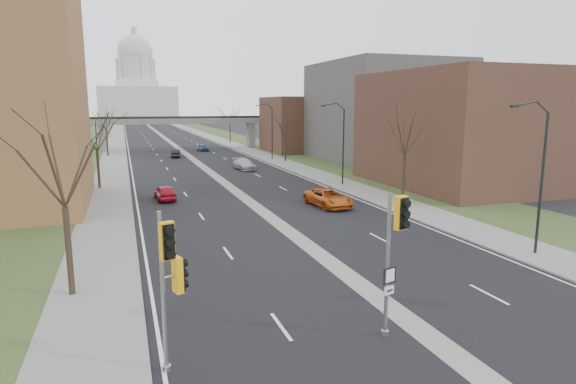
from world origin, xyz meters
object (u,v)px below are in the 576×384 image
car_left_near (165,192)px  car_right_far (203,148)px  car_left_far (175,153)px  signal_pole_left (170,269)px  signal_pole_median (395,240)px  car_right_mid (244,164)px  car_right_near (328,198)px

car_left_near → car_right_far: 47.88m
car_left_near → car_left_far: car_left_near is taller
signal_pole_left → car_left_far: 67.00m
car_left_near → car_right_far: size_ratio=1.09×
signal_pole_median → car_right_mid: bearing=66.0°
car_left_near → car_right_mid: (11.86, 18.16, 0.02)m
car_right_mid → signal_pole_left: bearing=-113.6°
signal_pole_left → signal_pole_median: bearing=-20.6°
signal_pole_left → car_right_far: (12.97, 76.33, -2.85)m
signal_pole_median → car_right_near: size_ratio=1.02×
car_left_near → car_right_near: bearing=147.1°
car_right_near → car_right_far: car_right_near is taller
car_right_far → signal_pole_left: bearing=-105.4°
signal_pole_left → car_left_near: size_ratio=1.30×
car_left_far → car_right_mid: size_ratio=0.83×
car_right_near → car_left_far: bearing=95.1°
car_right_near → car_right_mid: (-1.09, 25.60, -0.03)m
car_right_mid → car_right_far: (-1.07, 28.49, -0.08)m
car_right_mid → car_right_far: car_right_mid is taller
car_left_near → car_right_mid: size_ratio=0.83×
signal_pole_median → car_right_far: (5.14, 76.63, -3.17)m
signal_pole_left → car_left_far: bearing=65.7°
car_right_mid → car_right_far: size_ratio=1.31×
car_right_mid → car_left_near: bearing=-130.4°
car_left_near → car_right_near: (12.95, -7.44, 0.05)m
car_left_far → car_right_mid: (7.14, -18.74, 0.04)m
car_right_mid → car_right_far: 28.51m
signal_pole_left → car_right_far: signal_pole_left is taller
signal_pole_left → car_left_near: (2.17, 29.69, -2.80)m
car_left_far → car_right_far: car_left_far is taller
signal_pole_left → car_right_near: 27.04m
signal_pole_left → signal_pole_median: 7.84m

